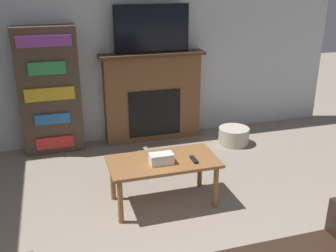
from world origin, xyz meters
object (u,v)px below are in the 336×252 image
Objects in this scene: bookshelf at (50,91)px; tv at (152,29)px; coffee_table at (163,166)px; fireplace at (152,97)px; storage_basket at (234,136)px.

tv is at bearing 0.11° from bookshelf.
bookshelf is at bearing 121.01° from coffee_table.
fireplace is 1.43× the size of tv.
bookshelf is at bearing 168.09° from storage_basket.
bookshelf reaches higher than coffee_table.
tv is (0.00, -0.02, 0.89)m from fireplace.
fireplace is 1.21m from storage_basket.
bookshelf reaches higher than storage_basket.
coffee_table is at bearing -138.75° from storage_basket.
tv is at bearing -90.00° from fireplace.
bookshelf is (-1.31, -0.02, 0.19)m from fireplace.
fireplace is 3.43× the size of storage_basket.
bookshelf is at bearing -179.89° from tv.
fireplace reaches higher than coffee_table.
fireplace is 1.33× the size of coffee_table.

